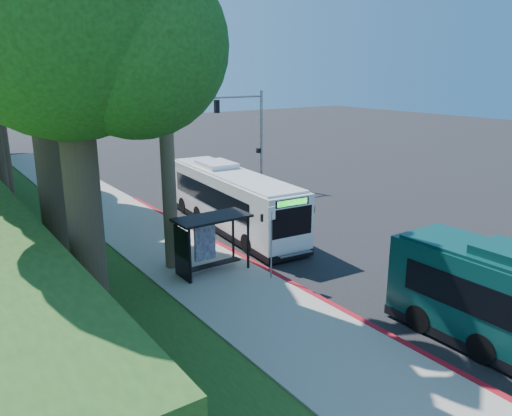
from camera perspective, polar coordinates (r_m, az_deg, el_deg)
ground at (r=27.81m, az=4.51°, el=-2.23°), size 140.00×140.00×0.00m
sidewalk at (r=24.06m, az=-9.11°, el=-5.11°), size 4.50×70.00×0.12m
red_curb at (r=21.94m, az=1.00°, el=-6.98°), size 0.25×30.00×0.13m
grass_verge at (r=27.04m, az=-24.85°, el=-4.14°), size 8.00×70.00×0.06m
bus_shelter at (r=21.09m, az=-5.78°, el=-2.94°), size 3.20×1.51×2.55m
stop_sign_pole at (r=20.25m, az=1.77°, el=-2.84°), size 0.35×0.06×3.17m
traffic_signal_pole at (r=36.99m, az=-0.70°, el=9.26°), size 4.10×0.30×7.00m
tree_6 at (r=14.97m, az=-20.50°, el=19.38°), size 7.56×7.20×13.74m
white_bus at (r=27.16m, az=-2.81°, el=1.05°), size 3.43×11.70×3.44m
pickup at (r=35.78m, az=-4.77°, el=3.11°), size 3.62×6.14×1.60m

